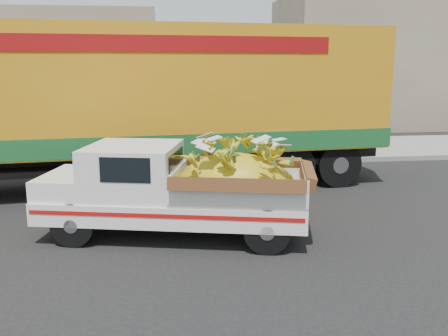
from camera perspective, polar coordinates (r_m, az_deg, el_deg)
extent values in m
plane|color=black|center=(8.30, -14.56, -9.34)|extent=(100.00, 100.00, 0.00)
cube|color=gray|center=(14.69, -11.45, 0.35)|extent=(60.00, 0.25, 0.15)
cube|color=gray|center=(16.75, -10.97, 1.76)|extent=(60.00, 4.00, 0.14)
cube|color=gray|center=(26.70, 22.00, 11.15)|extent=(14.00, 6.00, 6.00)
cylinder|color=black|center=(8.57, -16.87, -6.21)|extent=(0.76, 0.37, 0.73)
cylinder|color=black|center=(9.82, -13.74, -3.74)|extent=(0.76, 0.37, 0.73)
cylinder|color=black|center=(7.92, 4.96, -7.21)|extent=(0.76, 0.37, 0.73)
cylinder|color=black|center=(9.26, 5.13, -4.38)|extent=(0.76, 0.37, 0.73)
cube|color=silver|center=(8.71, -5.75, -4.29)|extent=(4.77, 2.63, 0.37)
cube|color=#A50F0C|center=(7.93, -6.96, -5.49)|extent=(4.31, 1.03, 0.07)
cube|color=silver|center=(9.44, -19.09, -4.27)|extent=(0.46, 1.58, 0.13)
cube|color=silver|center=(9.17, -17.19, -1.62)|extent=(1.15, 1.68, 0.35)
cube|color=silver|center=(8.73, -10.32, -0.20)|extent=(1.81, 1.87, 0.86)
cube|color=black|center=(7.93, -11.27, -0.25)|extent=(0.80, 0.20, 0.40)
cube|color=silver|center=(8.45, 1.87, -1.72)|extent=(2.53, 2.10, 0.49)
ellipsoid|color=gold|center=(8.48, 1.22, -2.37)|extent=(2.25, 1.73, 1.23)
cylinder|color=black|center=(12.41, 12.89, 0.42)|extent=(1.13, 0.43, 1.10)
cylinder|color=black|center=(14.20, 9.37, 1.99)|extent=(1.13, 0.43, 1.10)
cylinder|color=black|center=(11.93, 7.71, 0.17)|extent=(1.13, 0.43, 1.10)
cylinder|color=black|center=(13.78, 4.75, 1.81)|extent=(1.13, 0.43, 1.10)
cube|color=black|center=(12.12, -9.67, 1.39)|extent=(12.04, 2.23, 0.36)
cube|color=#C58413|center=(11.94, -9.94, 8.97)|extent=(11.96, 3.70, 2.84)
cube|color=#185526|center=(12.05, -9.74, 3.40)|extent=(12.02, 3.73, 0.45)
cube|color=maroon|center=(10.67, -9.70, 13.86)|extent=(8.36, 0.89, 0.35)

